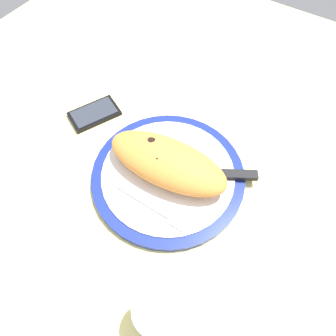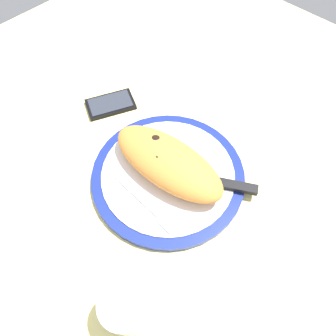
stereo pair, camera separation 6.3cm
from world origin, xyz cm
name	(u,v)px [view 2 (the right image)]	position (x,y,z in cm)	size (l,w,h in cm)	color
ground_plane	(168,181)	(0.00, 0.00, -1.50)	(150.00, 150.00, 3.00)	#E5D684
plate	(168,175)	(0.00, 0.00, 0.87)	(32.52, 32.52, 1.80)	navy
calzone	(168,162)	(-0.53, 0.52, 4.94)	(26.87, 13.33, 6.26)	orange
fork	(149,207)	(2.83, -8.30, 2.00)	(16.64, 2.25, 0.40)	silver
knife	(219,183)	(9.51, 5.33, 2.29)	(20.18, 12.97, 1.20)	silver
smartphone	(111,104)	(-24.69, 5.06, 0.56)	(11.25, 13.51, 1.16)	black
water_glass	(127,309)	(13.52, -23.70, 3.90)	(7.80, 7.80, 8.97)	silver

